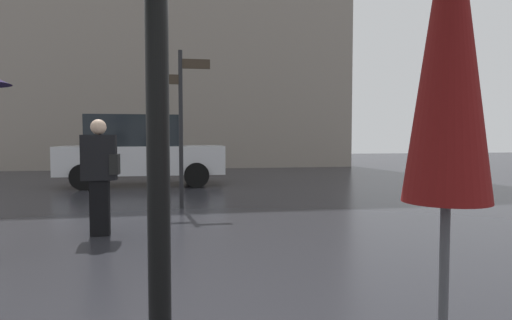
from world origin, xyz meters
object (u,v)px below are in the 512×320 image
parked_car_left (140,150)px  street_signpost (181,113)px  pedestrian_with_bag (100,170)px  folded_patio_umbrella_near (449,67)px

parked_car_left → street_signpost: (1.09, -4.09, 0.83)m
pedestrian_with_bag → parked_car_left: (0.03, 6.26, 0.07)m
street_signpost → parked_car_left: bearing=105.0°
parked_car_left → street_signpost: bearing=90.0°
folded_patio_umbrella_near → street_signpost: bearing=97.4°
pedestrian_with_bag → street_signpost: (1.12, 2.17, 0.91)m
parked_car_left → street_signpost: 4.31m
parked_car_left → street_signpost: street_signpost is taller
pedestrian_with_bag → street_signpost: 2.61m
folded_patio_umbrella_near → pedestrian_with_bag: 5.29m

